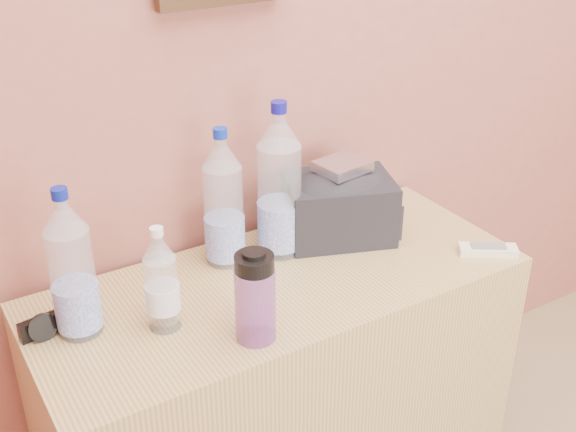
% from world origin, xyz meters
% --- Properties ---
extents(dresser, '(1.13, 0.47, 0.70)m').
position_xyz_m(dresser, '(-0.35, 1.75, 0.35)').
color(dresser, tan).
rests_on(dresser, ground).
extents(pet_large_a, '(0.09, 0.09, 0.32)m').
position_xyz_m(pet_large_a, '(-0.79, 1.79, 0.85)').
color(pet_large_a, white).
rests_on(pet_large_a, dresser).
extents(pet_large_b, '(0.09, 0.09, 0.33)m').
position_xyz_m(pet_large_b, '(-0.41, 1.89, 0.85)').
color(pet_large_b, '#CCE8F8').
rests_on(pet_large_b, dresser).
extents(pet_large_c, '(0.10, 0.10, 0.38)m').
position_xyz_m(pet_large_c, '(-0.28, 1.86, 0.87)').
color(pet_large_c, '#D2E5FF').
rests_on(pet_large_c, dresser).
extents(pet_small, '(0.07, 0.07, 0.23)m').
position_xyz_m(pet_small, '(-0.64, 1.72, 0.80)').
color(pet_small, silver).
rests_on(pet_small, dresser).
extents(nalgene_bottle, '(0.08, 0.08, 0.20)m').
position_xyz_m(nalgene_bottle, '(-0.50, 1.59, 0.80)').
color(nalgene_bottle, purple).
rests_on(nalgene_bottle, dresser).
extents(sunglasses, '(0.17, 0.08, 0.04)m').
position_xyz_m(sunglasses, '(-0.83, 1.83, 0.72)').
color(sunglasses, black).
rests_on(sunglasses, dresser).
extents(ac_remote, '(0.14, 0.11, 0.02)m').
position_xyz_m(ac_remote, '(0.14, 1.59, 0.71)').
color(ac_remote, silver).
rests_on(ac_remote, dresser).
extents(toiletry_bag, '(0.31, 0.26, 0.17)m').
position_xyz_m(toiletry_bag, '(-0.12, 1.85, 0.79)').
color(toiletry_bag, black).
rests_on(toiletry_bag, dresser).
extents(foil_packet, '(0.13, 0.11, 0.02)m').
position_xyz_m(foil_packet, '(-0.11, 1.85, 0.89)').
color(foil_packet, white).
rests_on(foil_packet, toiletry_bag).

